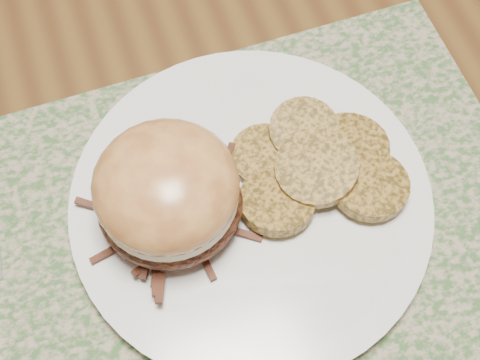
# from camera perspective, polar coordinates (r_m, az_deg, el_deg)

# --- Properties ---
(ground) EXTENTS (3.50, 3.50, 0.00)m
(ground) POSITION_cam_1_polar(r_m,az_deg,el_deg) (1.29, -6.50, -9.84)
(ground) COLOR brown
(ground) RESTS_ON ground
(dining_table) EXTENTS (1.50, 0.90, 0.75)m
(dining_table) POSITION_cam_1_polar(r_m,az_deg,el_deg) (0.68, -12.30, 6.29)
(dining_table) COLOR brown
(dining_table) RESTS_ON ground
(placemat) EXTENTS (0.45, 0.33, 0.00)m
(placemat) POSITION_cam_1_polar(r_m,az_deg,el_deg) (0.51, 0.46, -4.60)
(placemat) COLOR #3D6232
(placemat) RESTS_ON dining_table
(dinner_plate) EXTENTS (0.26, 0.26, 0.02)m
(dinner_plate) POSITION_cam_1_polar(r_m,az_deg,el_deg) (0.51, 0.93, -1.95)
(dinner_plate) COLOR white
(dinner_plate) RESTS_ON placemat
(pork_sandwich) EXTENTS (0.13, 0.12, 0.08)m
(pork_sandwich) POSITION_cam_1_polar(r_m,az_deg,el_deg) (0.47, -6.20, -1.15)
(pork_sandwich) COLOR black
(pork_sandwich) RESTS_ON dinner_plate
(roasted_potatoes) EXTENTS (0.15, 0.14, 0.03)m
(roasted_potatoes) POSITION_cam_1_polar(r_m,az_deg,el_deg) (0.51, 6.54, 1.31)
(roasted_potatoes) COLOR olive
(roasted_potatoes) RESTS_ON dinner_plate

